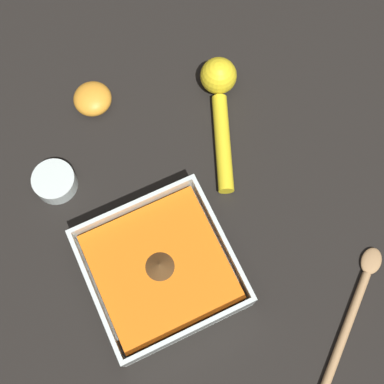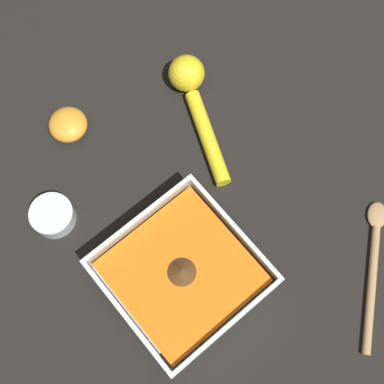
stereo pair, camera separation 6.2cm
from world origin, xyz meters
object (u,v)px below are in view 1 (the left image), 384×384
square_dish (161,269)px  lemon_half (93,99)px  wooden_spoon (353,310)px  spice_bowl (55,182)px  lemon_squeezer (220,96)px

square_dish → lemon_half: 0.29m
wooden_spoon → lemon_half: bearing=74.9°
lemon_half → spice_bowl: bearing=45.3°
square_dish → lemon_half: (-0.01, -0.29, -0.01)m
lemon_half → wooden_spoon: bearing=114.3°
wooden_spoon → lemon_squeezer: bearing=54.6°
spice_bowl → wooden_spoon: spice_bowl is taller
spice_bowl → wooden_spoon: (-0.30, 0.35, -0.01)m
spice_bowl → lemon_squeezer: (-0.28, -0.02, 0.01)m
spice_bowl → lemon_half: 0.14m
lemon_half → lemon_squeezer: bearing=154.8°
lemon_squeezer → wooden_spoon: size_ratio=1.11×
square_dish → wooden_spoon: square_dish is taller
lemon_half → wooden_spoon: (-0.20, 0.45, -0.01)m
lemon_squeezer → lemon_half: lemon_squeezer is taller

